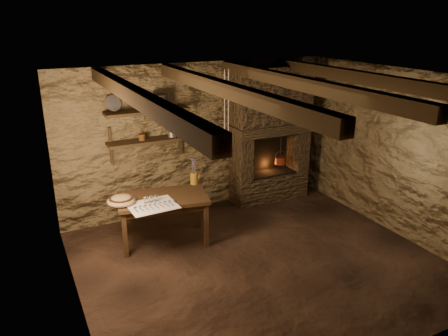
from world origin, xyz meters
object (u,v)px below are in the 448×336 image
iron_stockpot (159,102)px  wooden_bowl (121,201)px  red_pot (280,160)px  stoneware_jug (194,173)px  work_table (164,217)px

iron_stockpot → wooden_bowl: bearing=-137.6°
iron_stockpot → red_pot: (2.10, -0.12, -1.17)m
stoneware_jug → wooden_bowl: (-1.15, -0.25, -0.13)m
iron_stockpot → work_table: bearing=-109.3°
wooden_bowl → red_pot: size_ratio=0.70×
red_pot → wooden_bowl: bearing=-167.6°
stoneware_jug → red_pot: 1.84m
work_table → red_pot: 2.47m
stoneware_jug → red_pot: bearing=30.6°
work_table → red_pot: red_pot is taller
work_table → red_pot: bearing=26.5°
work_table → red_pot: size_ratio=2.48×
work_table → stoneware_jug: bearing=34.0°
stoneware_jug → iron_stockpot: 1.16m
iron_stockpot → red_pot: iron_stockpot is taller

